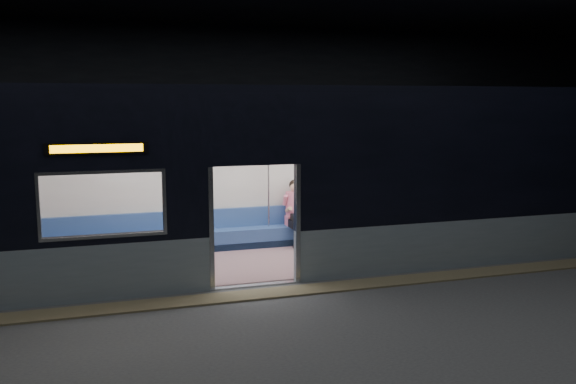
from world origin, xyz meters
name	(u,v)px	position (x,y,z in m)	size (l,w,h in m)	color
station_floor	(273,306)	(0.00, 0.00, -0.01)	(24.00, 14.00, 0.01)	#47494C
station_envelope	(272,61)	(0.00, 0.00, 3.66)	(24.00, 14.00, 5.00)	black
tactile_strip	(263,294)	(0.00, 0.55, 0.01)	(22.80, 0.50, 0.03)	#8C7F59
metro_car	(235,168)	(0.00, 2.54, 1.85)	(18.00, 3.04, 3.35)	#92A2AF
passenger	(296,209)	(1.52, 3.55, 0.80)	(0.41, 0.70, 1.39)	black
handbag	(298,217)	(1.49, 3.32, 0.67)	(0.25, 0.22, 0.13)	black
transit_map	(385,173)	(3.77, 3.85, 1.47)	(1.00, 0.03, 0.65)	white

